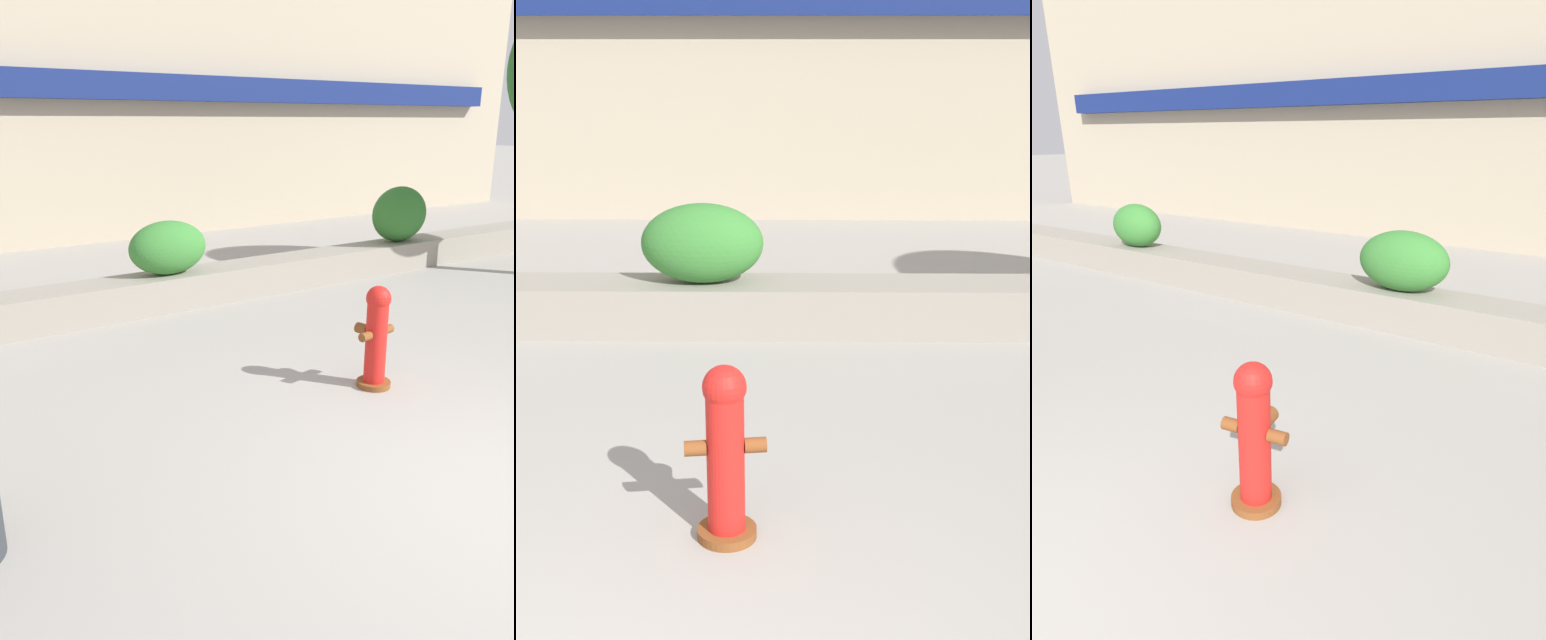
{
  "view_description": "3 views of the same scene",
  "coord_description": "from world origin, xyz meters",
  "views": [
    {
      "loc": [
        -3.81,
        -2.15,
        2.64
      ],
      "look_at": [
        -0.0,
        3.55,
        0.45
      ],
      "focal_mm": 35.0,
      "sensor_mm": 36.0,
      "label": 1
    },
    {
      "loc": [
        0.86,
        -2.45,
        2.84
      ],
      "look_at": [
        0.79,
        3.6,
        0.88
      ],
      "focal_mm": 50.0,
      "sensor_mm": 36.0,
      "label": 2
    },
    {
      "loc": [
        2.27,
        -0.08,
        2.42
      ],
      "look_at": [
        -0.07,
        3.52,
        0.82
      ],
      "focal_mm": 28.0,
      "sensor_mm": 36.0,
      "label": 3
    }
  ],
  "objects": [
    {
      "name": "fire_hydrant",
      "position": [
        0.54,
        2.17,
        0.55
      ],
      "size": [
        0.48,
        0.45,
        1.08
      ],
      "color": "brown",
      "rests_on": "ground"
    },
    {
      "name": "planter_wall_low",
      "position": [
        0.0,
        6.0,
        0.25
      ],
      "size": [
        18.0,
        0.7,
        0.5
      ],
      "primitive_type": "cube",
      "color": "gray",
      "rests_on": "ground"
    },
    {
      "name": "hedge_bush_1",
      "position": [
        0.08,
        6.0,
        0.89
      ],
      "size": [
        1.19,
        0.7,
        0.78
      ],
      "primitive_type": "ellipsoid",
      "color": "#387F33",
      "rests_on": "planter_wall_low"
    }
  ]
}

